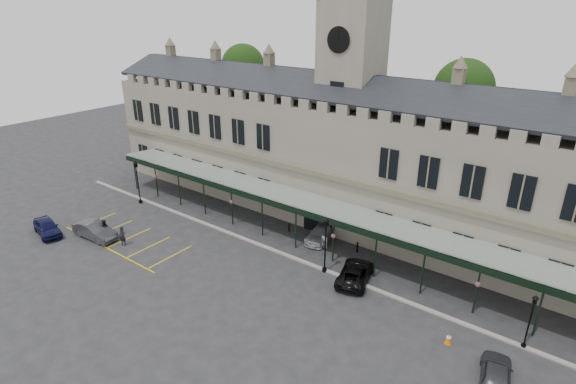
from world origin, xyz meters
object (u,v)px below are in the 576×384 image
Objects in this scene: lamp_post_mid at (326,240)px; station_building at (346,158)px; lamp_post_right at (531,317)px; car_left_a at (47,227)px; car_right_a at (496,375)px; lamp_post_left at (137,178)px; car_van at (355,273)px; sign_board at (324,242)px; car_taxi at (321,233)px; person_b at (105,229)px; traffic_cone at (448,339)px; car_left_b at (95,230)px; person_a at (122,236)px; clock_tower at (350,92)px.

station_building is at bearing 112.29° from lamp_post_mid.
lamp_post_right is at bearing -27.83° from station_building.
car_left_a is 1.02× the size of car_right_a.
lamp_post_left is 1.01× the size of car_van.
sign_board is 0.26× the size of car_right_a.
person_b reaches higher than car_taxi.
car_left_a is (-36.62, -8.21, 0.40)m from traffic_cone.
lamp_post_mid is 15.48m from car_right_a.
lamp_post_mid is 4.81m from sign_board.
person_b reaches higher than car_right_a.
car_left_b is 21.78m from car_taxi.
car_right_a is at bearing -68.36° from car_left_a.
sign_board reaches higher than traffic_cone.
sign_board is 21.13m from person_b.
lamp_post_mid is 6.91× the size of traffic_cone.
car_left_b is (-16.56, -18.78, -5.66)m from station_building.
person_a is at bearing -55.27° from car_left_a.
clock_tower is at bearing -70.86° from car_van.
sign_board is (-17.64, 3.32, -1.92)m from lamp_post_right.
car_taxi is at bearing 154.22° from traffic_cone.
person_a is at bearing -126.09° from clock_tower.
traffic_cone is (35.73, -1.90, -2.65)m from lamp_post_left.
sign_board is at bearing -47.12° from car_van.
person_a is at bearing 6.07° from car_van.
station_building is at bearing 32.04° from person_a.
sign_board is 18.81m from person_a.
car_left_b is 2.60× the size of person_b.
person_b is (0.66, 0.63, 0.13)m from car_left_b.
lamp_post_mid is at bearing -67.71° from station_building.
person_a is (-32.20, -3.14, 0.20)m from car_right_a.
person_b reaches higher than car_van.
car_left_a is at bearing -167.36° from traffic_cone.
traffic_cone is 0.17× the size of car_right_a.
car_right_a is at bearing -38.07° from station_building.
clock_tower is 24.02m from traffic_cone.
car_right_a is at bearing 143.19° from car_van.
car_left_a is (-40.74, -10.76, -1.70)m from lamp_post_right.
person_a reaches higher than sign_board.
person_a is at bearing 141.89° from person_b.
traffic_cone is 32.71m from car_left_b.
person_a reaches higher than car_taxi.
traffic_cone is at bearing 148.59° from person_b.
clock_tower reaches higher than sign_board.
car_van is 1.14× the size of car_right_a.
person_b is at bearing -46.54° from car_left_a.
lamp_post_mid is 1.17× the size of car_right_a.
station_building reaches higher than sign_board.
car_left_b is (-18.66, -11.69, 0.25)m from sign_board.
station_building is 11.89m from lamp_post_mid.
person_a is (-20.20, -7.88, 0.25)m from car_van.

